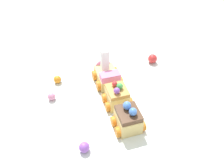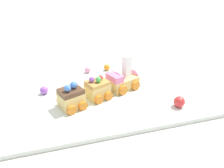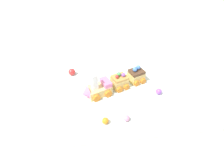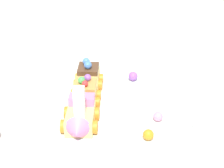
{
  "view_description": "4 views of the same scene",
  "coord_description": "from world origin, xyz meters",
  "px_view_note": "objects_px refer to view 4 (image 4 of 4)",
  "views": [
    {
      "loc": [
        -0.42,
        -0.06,
        0.43
      ],
      "look_at": [
        0.0,
        -0.03,
        0.07
      ],
      "focal_mm": 35.0,
      "sensor_mm": 36.0,
      "label": 1
    },
    {
      "loc": [
        -0.12,
        -0.57,
        0.34
      ],
      "look_at": [
        0.05,
        0.01,
        0.02
      ],
      "focal_mm": 35.0,
      "sensor_mm": 36.0,
      "label": 2
    },
    {
      "loc": [
        0.09,
        0.5,
        0.49
      ],
      "look_at": [
        0.02,
        -0.0,
        0.06
      ],
      "focal_mm": 28.0,
      "sensor_mm": 36.0,
      "label": 3
    },
    {
      "loc": [
        0.64,
        0.31,
        0.47
      ],
      "look_at": [
        -0.01,
        0.03,
        0.07
      ],
      "focal_mm": 60.0,
      "sensor_mm": 36.0,
      "label": 4
    }
  ],
  "objects_px": {
    "cake_train_locomotive": "(80,118)",
    "gumball_pink": "(158,116)",
    "cake_car_caramel": "(85,93)",
    "gumball_purple": "(133,76)",
    "cake_car_chocolate": "(88,76)",
    "gumball_orange": "(148,135)"
  },
  "relations": [
    {
      "from": "cake_train_locomotive",
      "to": "gumball_pink",
      "type": "xyz_separation_m",
      "value": [
        -0.09,
        0.14,
        -0.02
      ]
    },
    {
      "from": "cake_train_locomotive",
      "to": "cake_car_caramel",
      "type": "relative_size",
      "value": 1.46
    },
    {
      "from": "cake_car_caramel",
      "to": "gumball_purple",
      "type": "bearing_deg",
      "value": 135.82
    },
    {
      "from": "cake_train_locomotive",
      "to": "gumball_pink",
      "type": "bearing_deg",
      "value": 101.95
    },
    {
      "from": "cake_car_chocolate",
      "to": "gumball_purple",
      "type": "distance_m",
      "value": 0.12
    },
    {
      "from": "cake_train_locomotive",
      "to": "gumball_orange",
      "type": "xyz_separation_m",
      "value": [
        -0.02,
        0.14,
        -0.01
      ]
    },
    {
      "from": "cake_car_chocolate",
      "to": "gumball_orange",
      "type": "height_order",
      "value": "cake_car_chocolate"
    },
    {
      "from": "cake_car_caramel",
      "to": "cake_car_chocolate",
      "type": "relative_size",
      "value": 1.0
    },
    {
      "from": "gumball_orange",
      "to": "gumball_purple",
      "type": "relative_size",
      "value": 0.94
    },
    {
      "from": "cake_car_caramel",
      "to": "gumball_orange",
      "type": "height_order",
      "value": "cake_car_caramel"
    },
    {
      "from": "cake_car_caramel",
      "to": "cake_car_chocolate",
      "type": "xyz_separation_m",
      "value": [
        -0.08,
        -0.03,
        0.0
      ]
    },
    {
      "from": "cake_train_locomotive",
      "to": "cake_car_caramel",
      "type": "height_order",
      "value": "cake_train_locomotive"
    },
    {
      "from": "cake_train_locomotive",
      "to": "cake_car_chocolate",
      "type": "height_order",
      "value": "cake_train_locomotive"
    },
    {
      "from": "gumball_orange",
      "to": "gumball_pink",
      "type": "height_order",
      "value": "gumball_orange"
    },
    {
      "from": "gumball_pink",
      "to": "gumball_purple",
      "type": "relative_size",
      "value": 0.89
    },
    {
      "from": "cake_car_caramel",
      "to": "gumball_pink",
      "type": "xyz_separation_m",
      "value": [
        0.0,
        0.18,
        -0.02
      ]
    },
    {
      "from": "gumball_purple",
      "to": "cake_car_caramel",
      "type": "bearing_deg",
      "value": -22.9
    },
    {
      "from": "cake_car_chocolate",
      "to": "gumball_pink",
      "type": "height_order",
      "value": "cake_car_chocolate"
    },
    {
      "from": "cake_train_locomotive",
      "to": "gumball_purple",
      "type": "xyz_separation_m",
      "value": [
        -0.24,
        0.03,
        -0.01
      ]
    },
    {
      "from": "cake_car_chocolate",
      "to": "gumball_orange",
      "type": "bearing_deg",
      "value": 32.91
    },
    {
      "from": "cake_train_locomotive",
      "to": "gumball_orange",
      "type": "distance_m",
      "value": 0.14
    },
    {
      "from": "cake_car_caramel",
      "to": "gumball_orange",
      "type": "bearing_deg",
      "value": 46.18
    }
  ]
}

